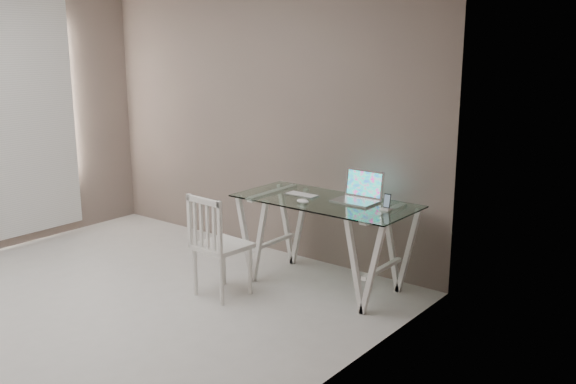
% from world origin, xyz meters
% --- Properties ---
extents(room, '(4.50, 4.52, 2.71)m').
position_xyz_m(room, '(-0.06, 0.02, 1.72)').
color(room, beige).
rests_on(room, ground).
extents(desk, '(1.50, 0.70, 0.75)m').
position_xyz_m(desk, '(1.10, 1.76, 0.38)').
color(desk, silver).
rests_on(desk, ground).
extents(chair, '(0.41, 0.41, 0.85)m').
position_xyz_m(chair, '(0.55, 1.03, 0.47)').
color(chair, white).
rests_on(chair, ground).
extents(laptop, '(0.35, 0.28, 0.24)m').
position_xyz_m(laptop, '(1.33, 1.91, 0.80)').
color(laptop, '#BCBDC1').
rests_on(laptop, desk).
extents(keyboard, '(0.29, 0.12, 0.01)m').
position_xyz_m(keyboard, '(0.85, 1.78, 0.75)').
color(keyboard, silver).
rests_on(keyboard, desk).
extents(mouse, '(0.11, 0.07, 0.04)m').
position_xyz_m(mouse, '(1.02, 1.56, 0.76)').
color(mouse, white).
rests_on(mouse, desk).
extents(phone_dock, '(0.07, 0.07, 0.12)m').
position_xyz_m(phone_dock, '(1.65, 1.80, 0.78)').
color(phone_dock, white).
rests_on(phone_dock, desk).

